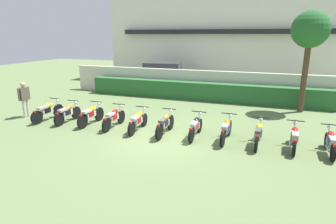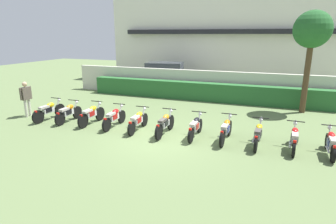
{
  "view_description": "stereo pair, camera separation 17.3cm",
  "coord_description": "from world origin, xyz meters",
  "px_view_note": "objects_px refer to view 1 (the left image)",
  "views": [
    {
      "loc": [
        3.74,
        -9.47,
        3.92
      ],
      "look_at": [
        0.0,
        1.01,
        0.86
      ],
      "focal_mm": 30.05,
      "sensor_mm": 36.0,
      "label": 1
    },
    {
      "loc": [
        3.9,
        -9.42,
        3.92
      ],
      "look_at": [
        0.0,
        1.01,
        0.86
      ],
      "focal_mm": 30.05,
      "sensor_mm": 36.0,
      "label": 2
    }
  ],
  "objects_px": {
    "motorcycle_in_row_3": "(114,118)",
    "motorcycle_in_row_4": "(138,121)",
    "motorcycle_in_row_2": "(91,115)",
    "motorcycle_in_row_0": "(48,111)",
    "parked_car": "(164,75)",
    "motorcycle_in_row_5": "(165,124)",
    "motorcycle_in_row_9": "(294,137)",
    "motorcycle_in_row_1": "(67,113)",
    "inspector_person": "(24,96)",
    "motorcycle_in_row_6": "(196,127)",
    "motorcycle_in_row_7": "(226,129)",
    "motorcycle_in_row_8": "(258,134)",
    "tree_near_inspector": "(310,32)",
    "motorcycle_in_row_10": "(331,142)"
  },
  "relations": [
    {
      "from": "motorcycle_in_row_9",
      "to": "inspector_person",
      "type": "relative_size",
      "value": 1.05
    },
    {
      "from": "motorcycle_in_row_1",
      "to": "motorcycle_in_row_3",
      "type": "distance_m",
      "value": 2.39
    },
    {
      "from": "motorcycle_in_row_5",
      "to": "motorcycle_in_row_7",
      "type": "height_order",
      "value": "motorcycle_in_row_5"
    },
    {
      "from": "motorcycle_in_row_2",
      "to": "motorcycle_in_row_8",
      "type": "height_order",
      "value": "motorcycle_in_row_2"
    },
    {
      "from": "motorcycle_in_row_9",
      "to": "inspector_person",
      "type": "xyz_separation_m",
      "value": [
        -12.1,
        -0.03,
        0.6
      ]
    },
    {
      "from": "motorcycle_in_row_2",
      "to": "motorcycle_in_row_10",
      "type": "distance_m",
      "value": 9.54
    },
    {
      "from": "motorcycle_in_row_2",
      "to": "motorcycle_in_row_4",
      "type": "bearing_deg",
      "value": -90.61
    },
    {
      "from": "motorcycle_in_row_4",
      "to": "motorcycle_in_row_8",
      "type": "relative_size",
      "value": 1.01
    },
    {
      "from": "motorcycle_in_row_7",
      "to": "inspector_person",
      "type": "relative_size",
      "value": 1.11
    },
    {
      "from": "parked_car",
      "to": "motorcycle_in_row_1",
      "type": "distance_m",
      "value": 10.11
    },
    {
      "from": "motorcycle_in_row_0",
      "to": "motorcycle_in_row_9",
      "type": "bearing_deg",
      "value": -86.76
    },
    {
      "from": "motorcycle_in_row_9",
      "to": "motorcycle_in_row_10",
      "type": "xyz_separation_m",
      "value": [
        1.13,
        -0.07,
        -0.0
      ]
    },
    {
      "from": "motorcycle_in_row_3",
      "to": "motorcycle_in_row_9",
      "type": "xyz_separation_m",
      "value": [
        7.22,
        -0.01,
        -0.01
      ]
    },
    {
      "from": "tree_near_inspector",
      "to": "motorcycle_in_row_9",
      "type": "xyz_separation_m",
      "value": [
        -0.7,
        -5.57,
        -3.63
      ]
    },
    {
      "from": "motorcycle_in_row_7",
      "to": "motorcycle_in_row_9",
      "type": "relative_size",
      "value": 1.05
    },
    {
      "from": "motorcycle_in_row_2",
      "to": "motorcycle_in_row_10",
      "type": "xyz_separation_m",
      "value": [
        9.54,
        -0.09,
        -0.02
      ]
    },
    {
      "from": "motorcycle_in_row_3",
      "to": "inspector_person",
      "type": "xyz_separation_m",
      "value": [
        -4.88,
        -0.04,
        0.59
      ]
    },
    {
      "from": "motorcycle_in_row_1",
      "to": "motorcycle_in_row_6",
      "type": "distance_m",
      "value": 6.05
    },
    {
      "from": "parked_car",
      "to": "motorcycle_in_row_3",
      "type": "xyz_separation_m",
      "value": [
        1.34,
        -9.98,
        -0.49
      ]
    },
    {
      "from": "parked_car",
      "to": "tree_near_inspector",
      "type": "relative_size",
      "value": 0.93
    },
    {
      "from": "motorcycle_in_row_0",
      "to": "parked_car",
      "type": "bearing_deg",
      "value": -9.37
    },
    {
      "from": "parked_car",
      "to": "motorcycle_in_row_3",
      "type": "bearing_deg",
      "value": -90.39
    },
    {
      "from": "motorcycle_in_row_6",
      "to": "motorcycle_in_row_7",
      "type": "distance_m",
      "value": 1.19
    },
    {
      "from": "motorcycle_in_row_0",
      "to": "motorcycle_in_row_8",
      "type": "height_order",
      "value": "motorcycle_in_row_0"
    },
    {
      "from": "motorcycle_in_row_2",
      "to": "motorcycle_in_row_5",
      "type": "distance_m",
      "value": 3.61
    },
    {
      "from": "motorcycle_in_row_2",
      "to": "motorcycle_in_row_8",
      "type": "distance_m",
      "value": 7.21
    },
    {
      "from": "motorcycle_in_row_2",
      "to": "motorcycle_in_row_0",
      "type": "bearing_deg",
      "value": 94.65
    },
    {
      "from": "parked_car",
      "to": "motorcycle_in_row_0",
      "type": "relative_size",
      "value": 2.38
    },
    {
      "from": "motorcycle_in_row_1",
      "to": "motorcycle_in_row_0",
      "type": "bearing_deg",
      "value": 92.07
    },
    {
      "from": "parked_car",
      "to": "motorcycle_in_row_9",
      "type": "distance_m",
      "value": 13.16
    },
    {
      "from": "motorcycle_in_row_2",
      "to": "motorcycle_in_row_9",
      "type": "distance_m",
      "value": 8.41
    },
    {
      "from": "motorcycle_in_row_3",
      "to": "motorcycle_in_row_4",
      "type": "xyz_separation_m",
      "value": [
        1.18,
        -0.05,
        -0.0
      ]
    },
    {
      "from": "motorcycle_in_row_0",
      "to": "motorcycle_in_row_6",
      "type": "height_order",
      "value": "motorcycle_in_row_0"
    },
    {
      "from": "motorcycle_in_row_4",
      "to": "motorcycle_in_row_8",
      "type": "height_order",
      "value": "motorcycle_in_row_8"
    },
    {
      "from": "tree_near_inspector",
      "to": "motorcycle_in_row_2",
      "type": "height_order",
      "value": "tree_near_inspector"
    },
    {
      "from": "motorcycle_in_row_9",
      "to": "inspector_person",
      "type": "height_order",
      "value": "inspector_person"
    },
    {
      "from": "tree_near_inspector",
      "to": "motorcycle_in_row_3",
      "type": "bearing_deg",
      "value": -144.92
    },
    {
      "from": "motorcycle_in_row_10",
      "to": "motorcycle_in_row_8",
      "type": "bearing_deg",
      "value": 90.22
    },
    {
      "from": "motorcycle_in_row_10",
      "to": "inspector_person",
      "type": "relative_size",
      "value": 1.02
    },
    {
      "from": "motorcycle_in_row_5",
      "to": "motorcycle_in_row_8",
      "type": "bearing_deg",
      "value": -88.79
    },
    {
      "from": "motorcycle_in_row_9",
      "to": "motorcycle_in_row_4",
      "type": "bearing_deg",
      "value": 93.17
    },
    {
      "from": "motorcycle_in_row_0",
      "to": "motorcycle_in_row_5",
      "type": "relative_size",
      "value": 1.0
    },
    {
      "from": "motorcycle_in_row_6",
      "to": "motorcycle_in_row_9",
      "type": "height_order",
      "value": "motorcycle_in_row_6"
    },
    {
      "from": "motorcycle_in_row_5",
      "to": "motorcycle_in_row_6",
      "type": "distance_m",
      "value": 1.25
    },
    {
      "from": "tree_near_inspector",
      "to": "motorcycle_in_row_3",
      "type": "relative_size",
      "value": 2.68
    },
    {
      "from": "motorcycle_in_row_8",
      "to": "motorcycle_in_row_9",
      "type": "relative_size",
      "value": 1.02
    },
    {
      "from": "motorcycle_in_row_5",
      "to": "motorcycle_in_row_7",
      "type": "relative_size",
      "value": 1.02
    },
    {
      "from": "motorcycle_in_row_10",
      "to": "motorcycle_in_row_7",
      "type": "bearing_deg",
      "value": 89.42
    },
    {
      "from": "motorcycle_in_row_0",
      "to": "inspector_person",
      "type": "xyz_separation_m",
      "value": [
        -1.39,
        0.07,
        0.58
      ]
    },
    {
      "from": "motorcycle_in_row_4",
      "to": "inspector_person",
      "type": "bearing_deg",
      "value": 88.05
    }
  ]
}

